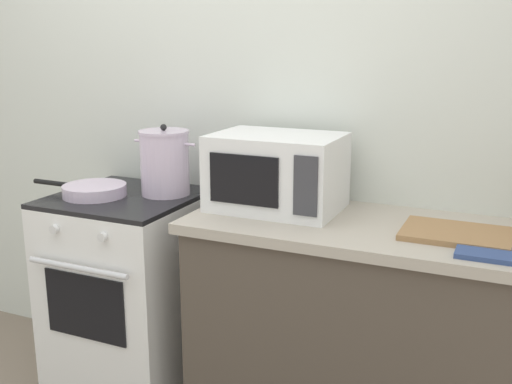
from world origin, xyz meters
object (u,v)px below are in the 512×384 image
at_px(frying_pan, 94,190).
at_px(microwave, 277,172).
at_px(stock_pot, 165,163).
at_px(cutting_board, 456,234).
at_px(oven_mitt, 486,253).
at_px(stove, 130,293).

distance_m(frying_pan, microwave, 0.82).
relative_size(stock_pot, cutting_board, 0.86).
height_order(microwave, cutting_board, microwave).
bearing_deg(microwave, stock_pot, 178.34).
xyz_separation_m(stock_pot, oven_mitt, (1.34, -0.25, -0.13)).
relative_size(stove, frying_pan, 1.94).
relative_size(frying_pan, microwave, 0.95).
relative_size(microwave, cutting_board, 1.39).
distance_m(microwave, oven_mitt, 0.85).
bearing_deg(oven_mitt, microwave, 163.57).
height_order(stove, frying_pan, frying_pan).
bearing_deg(stock_pot, microwave, -1.66).
height_order(stove, oven_mitt, oven_mitt).
bearing_deg(stock_pot, oven_mitt, -10.71).
bearing_deg(cutting_board, frying_pan, -177.64).
bearing_deg(frying_pan, microwave, 9.89).
xyz_separation_m(stock_pot, frying_pan, (-0.27, -0.16, -0.12)).
distance_m(stock_pot, oven_mitt, 1.37).
xyz_separation_m(stove, microwave, (0.69, 0.08, 0.61)).
bearing_deg(cutting_board, stove, -179.95).
relative_size(stove, cutting_board, 2.56).
relative_size(frying_pan, oven_mitt, 2.63).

